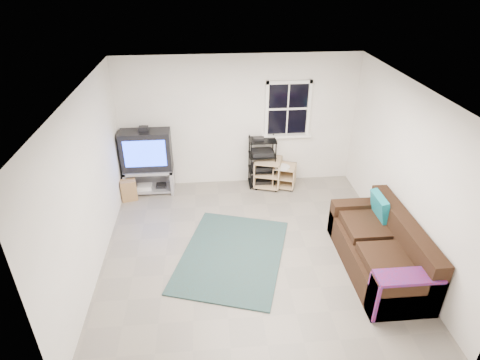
{
  "coord_description": "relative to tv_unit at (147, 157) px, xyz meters",
  "views": [
    {
      "loc": [
        -0.62,
        -5.01,
        4.11
      ],
      "look_at": [
        -0.14,
        0.4,
        1.08
      ],
      "focal_mm": 30.0,
      "sensor_mm": 36.0,
      "label": 1
    }
  ],
  "objects": [
    {
      "name": "paper_bag",
      "position": [
        -0.37,
        -0.3,
        -0.55
      ],
      "size": [
        0.33,
        0.25,
        0.42
      ],
      "primitive_type": "cube",
      "rotation": [
        0.0,
        0.0,
        0.23
      ],
      "color": "olive",
      "rests_on": "ground"
    },
    {
      "name": "sofa",
      "position": [
        3.64,
        -2.62,
        -0.43
      ],
      "size": [
        0.9,
        2.04,
        0.93
      ],
      "color": "black",
      "rests_on": "ground"
    },
    {
      "name": "room",
      "position": [
        2.73,
        0.23,
        0.72
      ],
      "size": [
        4.6,
        4.62,
        4.6
      ],
      "color": "gray",
      "rests_on": "ground"
    },
    {
      "name": "side_table_right",
      "position": [
        2.69,
        -0.04,
        -0.48
      ],
      "size": [
        0.54,
        0.54,
        0.49
      ],
      "rotation": [
        0.0,
        0.0,
        -0.35
      ],
      "color": "tan",
      "rests_on": "ground"
    },
    {
      "name": "tv_unit",
      "position": [
        0.0,
        0.0,
        0.0
      ],
      "size": [
        0.94,
        0.47,
        1.38
      ],
      "color": "#A2A2AA",
      "rests_on": "ground"
    },
    {
      "name": "av_rack",
      "position": [
        2.23,
        0.05,
        -0.3
      ],
      "size": [
        0.52,
        0.38,
        1.04
      ],
      "color": "black",
      "rests_on": "ground"
    },
    {
      "name": "side_table_left",
      "position": [
        2.37,
        0.02,
        -0.44
      ],
      "size": [
        0.63,
        0.63,
        0.6
      ],
      "rotation": [
        0.0,
        0.0,
        -0.3
      ],
      "color": "tan",
      "rests_on": "ground"
    },
    {
      "name": "shag_rug",
      "position": [
        1.47,
        -2.14,
        -0.74
      ],
      "size": [
        2.07,
        2.44,
        0.02
      ],
      "primitive_type": "cube",
      "rotation": [
        0.0,
        0.0,
        -0.3
      ],
      "color": "#312016",
      "rests_on": "ground"
    }
  ]
}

